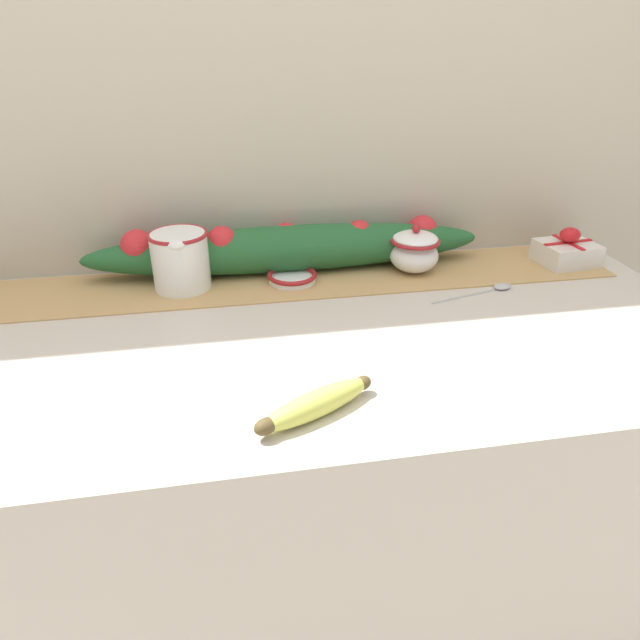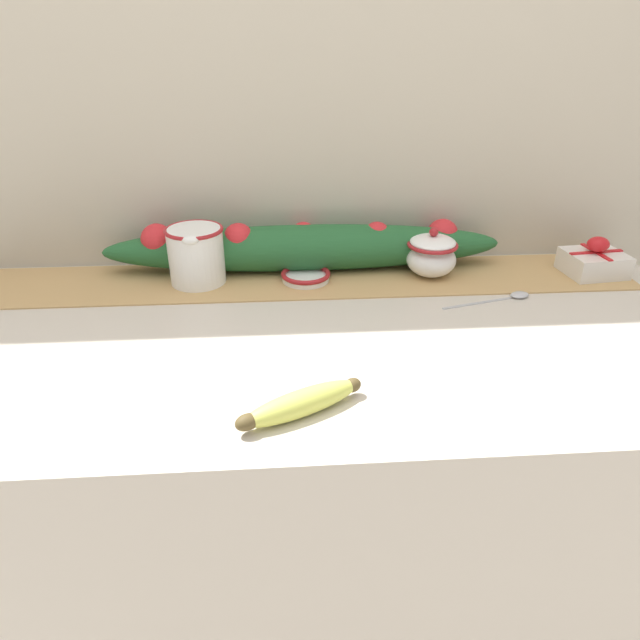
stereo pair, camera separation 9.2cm
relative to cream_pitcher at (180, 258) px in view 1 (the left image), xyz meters
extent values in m
cube|color=beige|center=(0.23, -0.24, -0.52)|extent=(1.55, 0.71, 0.90)
cube|color=#B7AD99|center=(0.23, 0.13, 0.23)|extent=(2.35, 0.04, 2.40)
cube|color=tan|center=(0.23, 0.00, -0.07)|extent=(1.43, 0.21, 0.00)
cylinder|color=white|center=(0.00, 0.00, 0.00)|extent=(0.12, 0.12, 0.12)
torus|color=#A31E23|center=(0.00, 0.00, 0.05)|extent=(0.12, 0.12, 0.01)
torus|color=white|center=(0.00, 0.07, 0.01)|extent=(0.06, 0.01, 0.06)
ellipsoid|color=white|center=(0.00, -0.05, 0.05)|extent=(0.04, 0.03, 0.02)
ellipsoid|color=white|center=(0.51, 0.00, -0.03)|extent=(0.11, 0.11, 0.07)
torus|color=#A31E23|center=(0.51, 0.00, 0.01)|extent=(0.11, 0.11, 0.01)
ellipsoid|color=white|center=(0.51, 0.00, 0.01)|extent=(0.10, 0.10, 0.03)
sphere|color=#A31E23|center=(0.51, 0.00, 0.04)|extent=(0.02, 0.02, 0.02)
cylinder|color=white|center=(0.23, -0.01, -0.06)|extent=(0.10, 0.10, 0.01)
torus|color=#A31E23|center=(0.23, -0.01, -0.05)|extent=(0.11, 0.11, 0.01)
ellipsoid|color=#CCD156|center=(0.20, -0.48, -0.05)|extent=(0.18, 0.12, 0.04)
ellipsoid|color=brown|center=(0.13, -0.52, -0.05)|extent=(0.04, 0.04, 0.02)
ellipsoid|color=brown|center=(0.28, -0.44, -0.05)|extent=(0.03, 0.03, 0.02)
cube|color=#B7B7BC|center=(0.57, -0.15, -0.07)|extent=(0.15, 0.04, 0.00)
ellipsoid|color=#B7B7BC|center=(0.66, -0.12, -0.06)|extent=(0.05, 0.04, 0.01)
cube|color=silver|center=(0.87, -0.02, -0.04)|extent=(0.13, 0.12, 0.05)
cube|color=red|center=(0.87, -0.02, -0.01)|extent=(0.12, 0.02, 0.00)
cube|color=red|center=(0.87, -0.02, -0.01)|extent=(0.02, 0.11, 0.00)
ellipsoid|color=red|center=(0.87, -0.02, 0.00)|extent=(0.05, 0.04, 0.03)
ellipsoid|color=#235B2D|center=(0.23, 0.05, -0.01)|extent=(0.89, 0.11, 0.10)
sphere|color=red|center=(-0.09, 0.05, 0.01)|extent=(0.07, 0.07, 0.07)
sphere|color=red|center=(0.09, 0.05, 0.02)|extent=(0.07, 0.07, 0.07)
sphere|color=red|center=(0.23, 0.07, 0.01)|extent=(0.06, 0.06, 0.06)
sphere|color=red|center=(0.39, 0.06, 0.01)|extent=(0.06, 0.06, 0.06)
sphere|color=red|center=(0.55, 0.07, 0.01)|extent=(0.07, 0.07, 0.07)
camera|label=1|loc=(0.09, -1.14, 0.43)|focal=32.00mm
camera|label=2|loc=(0.18, -1.15, 0.43)|focal=32.00mm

